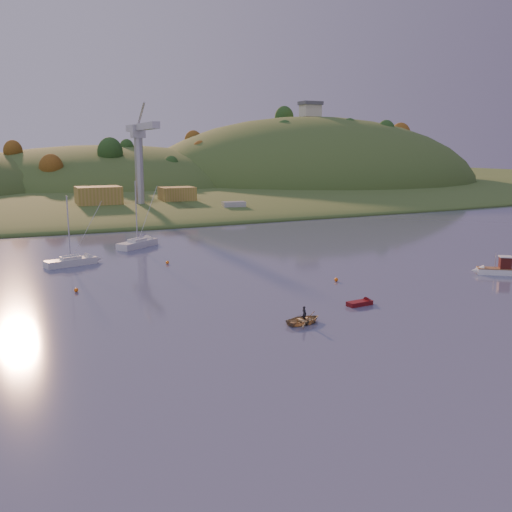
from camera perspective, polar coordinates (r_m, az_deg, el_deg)
name	(u,v)px	position (r m, az deg, el deg)	size (l,w,h in m)	color
far_shore	(76,188)	(258.40, -17.55, 6.55)	(620.00, 220.00, 1.50)	#2E491D
shore_slope	(103,200)	(194.25, -15.09, 5.43)	(640.00, 150.00, 7.00)	#2E491D
hill_center	(108,190)	(240.16, -14.56, 6.42)	(140.00, 120.00, 36.00)	#2E491D
hill_right	(309,186)	(255.34, 5.33, 6.96)	(150.00, 130.00, 60.00)	#2E491D
hilltop_house	(310,109)	(255.30, 5.46, 14.46)	(9.00, 7.00, 6.45)	beige
hillside_trees	(93,195)	(213.93, -16.00, 5.85)	(280.00, 50.00, 32.00)	#234217
wharf	(150,208)	(153.22, -10.52, 4.72)	(42.00, 16.00, 2.40)	slate
shed_west	(99,196)	(151.26, -15.47, 5.81)	(11.00, 8.00, 4.80)	olive
shed_east	(177,194)	(156.97, -7.90, 6.11)	(9.00, 7.00, 4.00)	olive
dock_crane	(140,147)	(148.19, -11.53, 10.68)	(3.20, 28.00, 20.30)	#B7B7BC
fishing_boat	(492,269)	(83.86, 22.54, -1.19)	(5.29, 4.41, 3.39)	white
sailboat_near	(137,243)	(100.33, -11.77, 1.27)	(8.04, 6.95, 11.42)	silver
sailboat_far	(71,261)	(87.40, -18.05, -0.48)	(7.67, 4.09, 10.20)	silver
canoe	(304,320)	(56.32, 4.84, -6.36)	(2.72, 3.81, 0.79)	#9B8255
paddler	(304,316)	(56.21, 4.84, -6.01)	(0.55, 0.36, 1.51)	black
red_tender	(364,302)	(63.89, 10.77, -4.58)	(3.48, 1.44, 1.16)	#620E11
work_vessel	(234,210)	(145.59, -2.23, 4.59)	(13.79, 6.22, 3.43)	slate
buoy_1	(336,280)	(74.06, 8.02, -2.36)	(0.50, 0.50, 0.50)	orange
buoy_2	(76,290)	(71.37, -17.54, -3.26)	(0.50, 0.50, 0.50)	orange
buoy_3	(167,262)	(85.25, -8.86, -0.64)	(0.50, 0.50, 0.50)	orange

